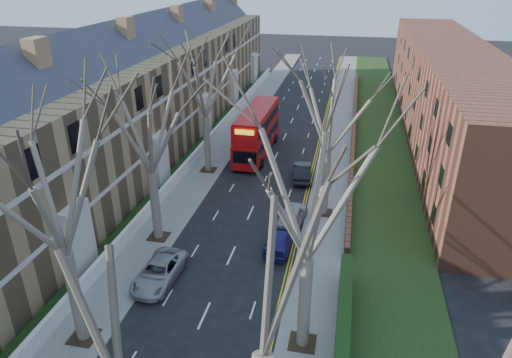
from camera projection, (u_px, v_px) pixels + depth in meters
The scene contains 16 objects.
pavement_left at pixel (234, 132), 53.41m from camera, with size 3.00×102.00×0.12m, color slate.
pavement_right at pixel (338, 140), 51.15m from camera, with size 3.00×102.00×0.12m, color slate.
terrace_left at pixel (139, 102), 45.43m from camera, with size 9.70×78.00×13.60m.
flats_right at pixel (448, 93), 50.41m from camera, with size 13.97×54.00×10.00m.
front_wall_left at pixel (199, 152), 46.42m from camera, with size 0.30×78.00×1.00m.
grass_verge_right at pixel (379, 142), 50.27m from camera, with size 6.00×102.00×0.06m.
tree_left_mid at pixel (49, 176), 20.13m from camera, with size 10.50×10.50×14.71m.
tree_left_far at pixel (146, 116), 29.10m from camera, with size 10.15×10.15×14.22m.
tree_left_dist at pixel (204, 71), 39.56m from camera, with size 10.50×10.50×14.71m.
tree_right_mid at pixel (312, 180), 19.76m from camera, with size 10.50×10.50×14.71m.
tree_right_far at pixel (331, 101), 32.25m from camera, with size 10.15×10.15×14.22m.
double_decker_bus at pixel (257, 133), 46.77m from camera, with size 2.97×11.16×4.64m.
car_left_far at pixel (159, 272), 28.37m from camera, with size 2.24×4.85×1.35m, color #9A9B9F.
car_right_near at pixel (280, 240), 31.72m from camera, with size 1.79×4.41×1.28m, color navy.
car_right_mid at pixel (292, 215), 34.48m from camera, with size 1.82×4.53×1.54m, color #999DA1.
car_right_far at pixel (302, 172), 41.78m from camera, with size 1.57×4.51×1.49m, color black.
Camera 1 is at (7.04, -9.92, 18.11)m, focal length 32.00 mm.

